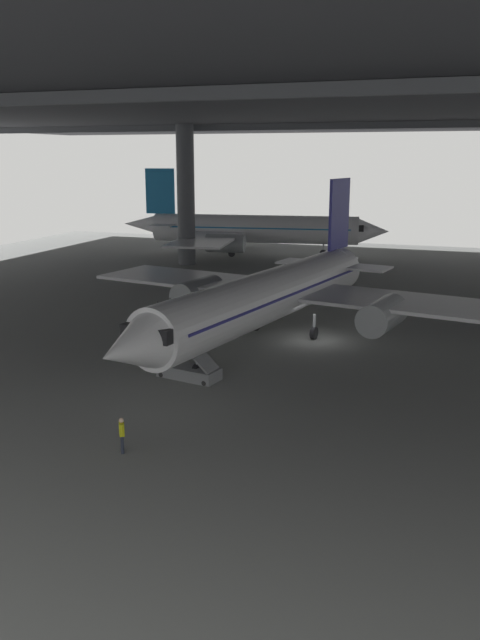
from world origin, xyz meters
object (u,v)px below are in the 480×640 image
object	(u,v)px
boarding_stairs	(188,366)
crew_worker_near_nose	(122,433)
baggage_tug	(254,302)
airplane_distant	(250,229)
crew_worker_by_stairs	(175,349)
airplane_main	(272,295)

from	to	relation	value
boarding_stairs	crew_worker_near_nose	xyz separation A→B (m)	(1.34, -10.29, 0.20)
crew_worker_near_nose	baggage_tug	bearing A→B (deg)	96.77
boarding_stairs	airplane_distant	bearing A→B (deg)	104.27
boarding_stairs	baggage_tug	distance (m)	19.01
boarding_stairs	airplane_distant	size ratio (longest dim) A/B	0.13
crew_worker_by_stairs	baggage_tug	distance (m)	16.72
boarding_stairs	crew_worker_near_nose	size ratio (longest dim) A/B	2.79
airplane_distant	baggage_tug	bearing A→B (deg)	-70.99
crew_worker_near_nose	crew_worker_by_stairs	xyz separation A→B (m)	(-3.20, 12.47, 0.08)
baggage_tug	crew_worker_by_stairs	bearing A→B (deg)	-89.10
boarding_stairs	baggage_tug	world-z (taller)	boarding_stairs
airplane_main	baggage_tug	distance (m)	10.93
airplane_distant	crew_worker_near_nose	bearing A→B (deg)	-76.89
crew_worker_near_nose	baggage_tug	world-z (taller)	crew_worker_near_nose
crew_worker_by_stairs	airplane_distant	xyz separation A→B (m)	(-10.54, 46.56, 2.38)
airplane_main	airplane_distant	size ratio (longest dim) A/B	0.98
airplane_main	airplane_distant	xyz separation A→B (m)	(-14.75, 39.41, 0.03)
boarding_stairs	baggage_tug	bearing A→B (deg)	96.40
crew_worker_by_stairs	airplane_main	bearing A→B (deg)	59.49
crew_worker_by_stairs	baggage_tug	bearing A→B (deg)	90.90
crew_worker_by_stairs	airplane_distant	size ratio (longest dim) A/B	0.05
boarding_stairs	baggage_tug	xyz separation A→B (m)	(-2.12, 18.90, -0.19)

